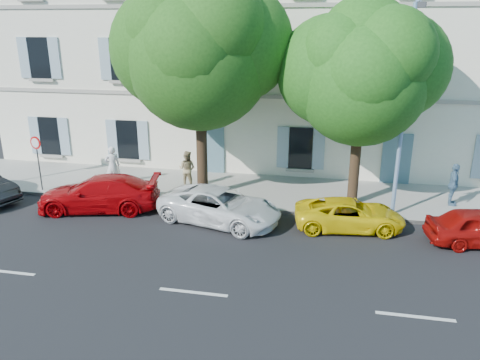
% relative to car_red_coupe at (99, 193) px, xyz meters
% --- Properties ---
extents(ground, '(90.00, 90.00, 0.00)m').
position_rel_car_red_coupe_xyz_m(ground, '(5.51, -1.26, -0.71)').
color(ground, black).
extents(sidewalk, '(36.00, 4.50, 0.15)m').
position_rel_car_red_coupe_xyz_m(sidewalk, '(5.51, 3.19, -0.63)').
color(sidewalk, '#A09E96').
rests_on(sidewalk, ground).
extents(kerb, '(36.00, 0.16, 0.16)m').
position_rel_car_red_coupe_xyz_m(kerb, '(5.51, 1.02, -0.63)').
color(kerb, '#9E998E').
rests_on(kerb, ground).
extents(building, '(28.00, 7.00, 12.00)m').
position_rel_car_red_coupe_xyz_m(building, '(5.51, 8.94, 5.29)').
color(building, white).
rests_on(building, ground).
extents(car_red_coupe, '(5.16, 2.92, 1.41)m').
position_rel_car_red_coupe_xyz_m(car_red_coupe, '(0.00, 0.00, 0.00)').
color(car_red_coupe, '#A40408').
rests_on(car_red_coupe, ground).
extents(car_white_coupe, '(5.13, 3.34, 1.31)m').
position_rel_car_red_coupe_xyz_m(car_white_coupe, '(5.09, -0.27, -0.05)').
color(car_white_coupe, white).
rests_on(car_white_coupe, ground).
extents(car_yellow_supercar, '(4.19, 2.31, 1.11)m').
position_rel_car_red_coupe_xyz_m(car_yellow_supercar, '(9.92, 0.07, -0.15)').
color(car_yellow_supercar, yellow).
rests_on(car_yellow_supercar, ground).
extents(tree_left, '(5.81, 5.81, 9.01)m').
position_rel_car_red_coupe_xyz_m(tree_left, '(3.77, 2.07, 5.24)').
color(tree_left, '#3A2819').
rests_on(tree_left, sidewalk).
extents(tree_right, '(5.10, 5.10, 7.85)m').
position_rel_car_red_coupe_xyz_m(tree_right, '(10.10, 2.34, 4.48)').
color(tree_right, '#3A2819').
rests_on(tree_right, sidewalk).
extents(road_sign, '(0.56, 0.16, 2.46)m').
position_rel_car_red_coupe_xyz_m(road_sign, '(-3.49, 1.32, 1.22)').
color(road_sign, '#383A3D').
rests_on(road_sign, sidewalk).
extents(street_lamp, '(0.42, 1.68, 7.83)m').
position_rel_car_red_coupe_xyz_m(street_lamp, '(11.62, 1.30, 3.88)').
color(street_lamp, '#7293BF').
rests_on(street_lamp, sidewalk).
extents(pedestrian_a, '(0.79, 0.71, 1.82)m').
position_rel_car_red_coupe_xyz_m(pedestrian_a, '(-0.63, 2.61, 0.35)').
color(pedestrian_a, silver).
rests_on(pedestrian_a, sidewalk).
extents(pedestrian_b, '(0.88, 0.73, 1.68)m').
position_rel_car_red_coupe_xyz_m(pedestrian_b, '(2.78, 3.03, 0.28)').
color(pedestrian_b, tan).
rests_on(pedestrian_b, sidewalk).
extents(pedestrian_c, '(0.57, 1.08, 1.75)m').
position_rel_car_red_coupe_xyz_m(pedestrian_c, '(14.09, 2.94, 0.32)').
color(pedestrian_c, slate).
rests_on(pedestrian_c, sidewalk).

